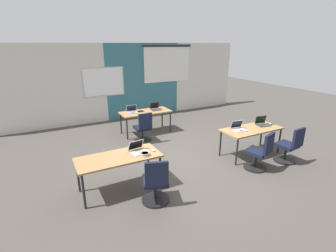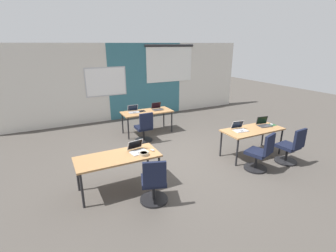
# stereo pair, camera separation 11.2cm
# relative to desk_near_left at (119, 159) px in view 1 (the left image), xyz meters

# --- Properties ---
(ground_plane) EXTENTS (24.00, 24.00, 0.00)m
(ground_plane) POSITION_rel_desk_near_left_xyz_m (1.75, 0.60, -0.66)
(ground_plane) COLOR #47423D
(back_wall_assembly) EXTENTS (10.00, 0.27, 2.80)m
(back_wall_assembly) POSITION_rel_desk_near_left_xyz_m (1.78, 4.80, 0.75)
(back_wall_assembly) COLOR silver
(back_wall_assembly) RESTS_ON ground
(desk_near_left) EXTENTS (1.60, 0.70, 0.72)m
(desk_near_left) POSITION_rel_desk_near_left_xyz_m (0.00, 0.00, 0.00)
(desk_near_left) COLOR #A37547
(desk_near_left) RESTS_ON ground
(desk_near_right) EXTENTS (1.60, 0.70, 0.72)m
(desk_near_right) POSITION_rel_desk_near_left_xyz_m (3.50, 0.00, 0.00)
(desk_near_right) COLOR #A37547
(desk_near_right) RESTS_ON ground
(desk_far_center) EXTENTS (1.60, 0.70, 0.72)m
(desk_far_center) POSITION_rel_desk_near_left_xyz_m (1.75, 2.80, 0.00)
(desk_far_center) COLOR #A37547
(desk_far_center) RESTS_ON ground
(laptop_near_left_inner) EXTENTS (0.37, 0.36, 0.22)m
(laptop_near_left_inner) POSITION_rel_desk_near_left_xyz_m (0.42, 0.02, 0.11)
(laptop_near_left_inner) COLOR #B7B7BC
(laptop_near_left_inner) RESTS_ON desk_near_left
(mouse_near_left_inner) EXTENTS (0.09, 0.11, 0.03)m
(mouse_near_left_inner) POSITION_rel_desk_near_left_xyz_m (0.70, -0.07, 0.08)
(mouse_near_left_inner) COLOR #B2B2B7
(mouse_near_left_inner) RESTS_ON desk_near_left
(chair_near_left_inner) EXTENTS (0.56, 0.61, 0.92)m
(chair_near_left_inner) POSITION_rel_desk_near_left_xyz_m (0.44, -0.73, -0.28)
(chair_near_left_inner) COLOR black
(chair_near_left_inner) RESTS_ON ground
(laptop_near_right_end) EXTENTS (0.37, 0.32, 0.24)m
(laptop_near_right_end) POSITION_rel_desk_near_left_xyz_m (3.95, 0.07, 0.11)
(laptop_near_right_end) COLOR #333338
(laptop_near_right_end) RESTS_ON desk_near_right
(mousepad_near_right_end) EXTENTS (0.22, 0.19, 0.00)m
(mousepad_near_right_end) POSITION_rel_desk_near_left_xyz_m (4.19, 0.02, 0.06)
(mousepad_near_right_end) COLOR #23512D
(mousepad_near_right_end) RESTS_ON desk_near_right
(mouse_near_right_end) EXTENTS (0.07, 0.11, 0.03)m
(mouse_near_right_end) POSITION_rel_desk_near_left_xyz_m (4.19, 0.02, 0.08)
(mouse_near_right_end) COLOR #B2B2B7
(mouse_near_right_end) RESTS_ON mousepad_near_right_end
(chair_near_right_end) EXTENTS (0.52, 0.56, 0.92)m
(chair_near_right_end) POSITION_rel_desk_near_left_xyz_m (4.00, -0.77, -0.28)
(chair_near_right_end) COLOR black
(chair_near_right_end) RESTS_ON ground
(laptop_far_left) EXTENTS (0.36, 0.35, 0.22)m
(laptop_far_left) POSITION_rel_desk_near_left_xyz_m (1.33, 2.88, 0.11)
(laptop_far_left) COLOR #9E9EA3
(laptop_far_left) RESTS_ON desk_far_center
(mousepad_far_left) EXTENTS (0.22, 0.19, 0.00)m
(mousepad_far_left) POSITION_rel_desk_near_left_xyz_m (1.61, 2.88, 0.06)
(mousepad_far_left) COLOR black
(mousepad_far_left) RESTS_ON desk_far_center
(mouse_far_left) EXTENTS (0.08, 0.11, 0.03)m
(mouse_far_left) POSITION_rel_desk_near_left_xyz_m (1.61, 2.88, 0.08)
(mouse_far_left) COLOR black
(mouse_far_left) RESTS_ON mousepad_far_left
(chair_far_left) EXTENTS (0.52, 0.54, 0.92)m
(chair_far_left) POSITION_rel_desk_near_left_xyz_m (1.37, 2.11, -0.28)
(chair_far_left) COLOR black
(chair_far_left) RESTS_ON ground
(laptop_far_right) EXTENTS (0.33, 0.30, 0.23)m
(laptop_far_right) POSITION_rel_desk_near_left_xyz_m (2.14, 2.85, 0.11)
(laptop_far_right) COLOR #333338
(laptop_far_right) RESTS_ON desk_far_center
(laptop_near_right_inner) EXTENTS (0.37, 0.35, 0.22)m
(laptop_near_right_inner) POSITION_rel_desk_near_left_xyz_m (3.13, 0.08, 0.11)
(laptop_near_right_inner) COLOR #B7B7BC
(laptop_near_right_inner) RESTS_ON desk_near_right
(chair_near_right_inner) EXTENTS (0.55, 0.60, 0.92)m
(chair_near_right_inner) POSITION_rel_desk_near_left_xyz_m (3.07, -0.70, -0.28)
(chair_near_right_inner) COLOR black
(chair_near_right_inner) RESTS_ON ground
(snack_bowl) EXTENTS (0.18, 0.18, 0.06)m
(snack_bowl) POSITION_rel_desk_near_left_xyz_m (0.47, -0.19, 0.10)
(snack_bowl) COLOR tan
(snack_bowl) RESTS_ON desk_near_left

